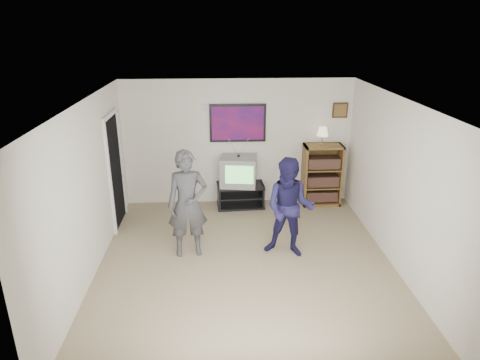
{
  "coord_description": "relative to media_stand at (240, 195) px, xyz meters",
  "views": [
    {
      "loc": [
        -0.4,
        -5.68,
        3.53
      ],
      "look_at": [
        -0.06,
        0.66,
        1.15
      ],
      "focal_mm": 32.0,
      "sensor_mm": 36.0,
      "label": 1
    }
  ],
  "objects": [
    {
      "name": "air_vent",
      "position": [
        -0.59,
        0.25,
        1.72
      ],
      "size": [
        0.28,
        0.02,
        0.14
      ],
      "primitive_type": "cube",
      "color": "white",
      "rests_on": "room_shell"
    },
    {
      "name": "room_shell",
      "position": [
        -0.04,
        -1.88,
        1.02
      ],
      "size": [
        4.51,
        5.0,
        2.51
      ],
      "color": "#765E4A",
      "rests_on": "ground"
    },
    {
      "name": "doorway",
      "position": [
        -2.27,
        -0.63,
        0.77
      ],
      "size": [
        0.03,
        0.85,
        2.0
      ],
      "primitive_type": "cube",
      "color": "black",
      "rests_on": "room_shell"
    },
    {
      "name": "bookshelf",
      "position": [
        1.64,
        0.05,
        0.39
      ],
      "size": [
        0.75,
        0.43,
        1.24
      ],
      "primitive_type": null,
      "color": "#523A18",
      "rests_on": "room_shell"
    },
    {
      "name": "crt_television",
      "position": [
        -0.04,
        0.0,
        0.52
      ],
      "size": [
        0.76,
        0.67,
        0.58
      ],
      "primitive_type": null,
      "rotation": [
        0.0,
        0.0,
        -0.13
      ],
      "color": "gray",
      "rests_on": "media_stand"
    },
    {
      "name": "person_short",
      "position": [
        0.65,
        -1.93,
        0.57
      ],
      "size": [
        0.93,
        0.82,
        1.61
      ],
      "primitive_type": "imported",
      "rotation": [
        0.0,
        0.0,
        -0.32
      ],
      "color": "#1A173F",
      "rests_on": "room_shell"
    },
    {
      "name": "media_stand",
      "position": [
        0.0,
        0.0,
        0.0
      ],
      "size": [
        0.96,
        0.57,
        0.46
      ],
      "rotation": [
        0.0,
        0.0,
        0.05
      ],
      "color": "black",
      "rests_on": "room_shell"
    },
    {
      "name": "person_tall",
      "position": [
        -0.92,
        -1.82,
        0.63
      ],
      "size": [
        0.67,
        0.48,
        1.72
      ],
      "primitive_type": "imported",
      "rotation": [
        0.0,
        0.0,
        0.12
      ],
      "color": "#3A3A3E",
      "rests_on": "room_shell"
    },
    {
      "name": "poster",
      "position": [
        -0.04,
        0.25,
        1.42
      ],
      "size": [
        1.1,
        0.03,
        0.75
      ],
      "primitive_type": "cube",
      "color": "black",
      "rests_on": "room_shell"
    },
    {
      "name": "table_lamp",
      "position": [
        1.6,
        0.07,
        1.18
      ],
      "size": [
        0.23,
        0.23,
        0.36
      ],
      "primitive_type": null,
      "color": "#FFE8C1",
      "rests_on": "bookshelf"
    },
    {
      "name": "controller_right",
      "position": [
        0.7,
        -1.71,
        0.8
      ],
      "size": [
        0.07,
        0.13,
        0.04
      ],
      "primitive_type": "cube",
      "rotation": [
        0.0,
        0.0,
        0.28
      ],
      "color": "white",
      "rests_on": "person_short"
    },
    {
      "name": "small_picture",
      "position": [
        1.96,
        0.25,
        1.65
      ],
      "size": [
        0.3,
        0.03,
        0.3
      ],
      "primitive_type": "cube",
      "color": "#341D10",
      "rests_on": "room_shell"
    },
    {
      "name": "controller_left",
      "position": [
        -0.89,
        -1.63,
        0.93
      ],
      "size": [
        0.04,
        0.12,
        0.03
      ],
      "primitive_type": "cube",
      "rotation": [
        0.0,
        0.0,
        0.01
      ],
      "color": "white",
      "rests_on": "person_tall"
    }
  ]
}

